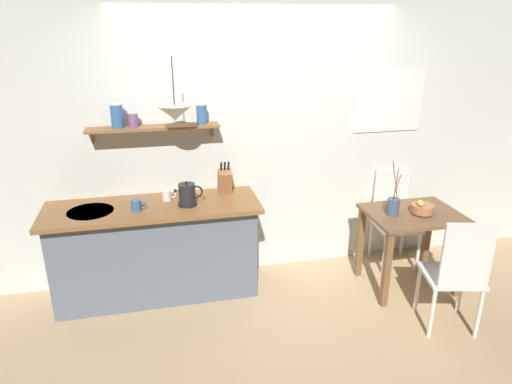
{
  "coord_description": "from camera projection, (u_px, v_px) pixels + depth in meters",
  "views": [
    {
      "loc": [
        -0.95,
        -3.48,
        2.4
      ],
      "look_at": [
        -0.1,
        0.25,
        0.95
      ],
      "focal_mm": 32.55,
      "sensor_mm": 36.0,
      "label": 1
    }
  ],
  "objects": [
    {
      "name": "electric_kettle",
      "position": [
        187.0,
        195.0,
        3.95
      ],
      "size": [
        0.25,
        0.17,
        0.21
      ],
      "color": "black",
      "rests_on": "kitchen_counter"
    },
    {
      "name": "coffee_mug_spare",
      "position": [
        167.0,
        195.0,
        4.07
      ],
      "size": [
        0.12,
        0.08,
        0.09
      ],
      "color": "white",
      "rests_on": "kitchen_counter"
    },
    {
      "name": "ground_plane",
      "position": [
        273.0,
        298.0,
        4.22
      ],
      "size": [
        14.0,
        14.0,
        0.0
      ],
      "primitive_type": "plane",
      "color": "tan"
    },
    {
      "name": "dining_table",
      "position": [
        412.0,
        227.0,
        4.22
      ],
      "size": [
        0.82,
        0.64,
        0.75
      ],
      "color": "brown",
      "rests_on": "ground_plane"
    },
    {
      "name": "dining_chair_far",
      "position": [
        393.0,
        214.0,
        4.71
      ],
      "size": [
        0.45,
        0.46,
        0.97
      ],
      "color": "white",
      "rests_on": "ground_plane"
    },
    {
      "name": "kitchen_counter",
      "position": [
        156.0,
        250.0,
        4.14
      ],
      "size": [
        1.83,
        0.63,
        0.89
      ],
      "color": "slate",
      "rests_on": "ground_plane"
    },
    {
      "name": "knife_block",
      "position": [
        225.0,
        181.0,
        4.2
      ],
      "size": [
        0.12,
        0.16,
        0.3
      ],
      "color": "#9E6B3D",
      "rests_on": "kitchen_counter"
    },
    {
      "name": "back_wall",
      "position": [
        278.0,
        135.0,
        4.37
      ],
      "size": [
        6.8,
        0.11,
        2.7
      ],
      "color": "silver",
      "rests_on": "ground_plane"
    },
    {
      "name": "twig_vase",
      "position": [
        393.0,
        206.0,
        4.1
      ],
      "size": [
        0.11,
        0.11,
        0.5
      ],
      "color": "#475675",
      "rests_on": "dining_table"
    },
    {
      "name": "pendant_lamp",
      "position": [
        175.0,
        112.0,
        3.67
      ],
      "size": [
        0.29,
        0.29,
        0.49
      ],
      "color": "black"
    },
    {
      "name": "fruit_bowl",
      "position": [
        422.0,
        208.0,
        4.13
      ],
      "size": [
        0.2,
        0.2,
        0.13
      ],
      "color": "#BC704C",
      "rests_on": "dining_table"
    },
    {
      "name": "wall_shelf",
      "position": [
        151.0,
        122.0,
        3.92
      ],
      "size": [
        1.12,
        0.2,
        0.33
      ],
      "color": "brown"
    },
    {
      "name": "coffee_mug_by_sink",
      "position": [
        137.0,
        205.0,
        3.84
      ],
      "size": [
        0.13,
        0.09,
        0.09
      ],
      "color": "#3D5B89",
      "rests_on": "kitchen_counter"
    },
    {
      "name": "dining_chair_near",
      "position": [
        457.0,
        271.0,
        3.6
      ],
      "size": [
        0.51,
        0.5,
        1.0
      ],
      "color": "white",
      "rests_on": "ground_plane"
    }
  ]
}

